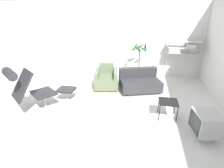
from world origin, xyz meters
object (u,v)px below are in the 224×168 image
object	(u,v)px
lounge_chair	(26,86)
ottoman	(67,92)
crt_television	(206,124)
shelf_unit	(183,49)
armchair_red	(106,79)
couch_low	(140,83)
potted_plant	(139,64)
side_table	(168,103)

from	to	relation	value
lounge_chair	ottoman	bearing A→B (deg)	90.00
crt_television	shelf_unit	size ratio (longest dim) A/B	0.32
lounge_chair	armchair_red	distance (m)	2.50
couch_low	crt_television	distance (m)	2.52
ottoman	potted_plant	size ratio (longest dim) A/B	0.32
armchair_red	potted_plant	world-z (taller)	potted_plant
lounge_chair	shelf_unit	xyz separation A→B (m)	(4.01, 3.28, 0.42)
ottoman	couch_low	size ratio (longest dim) A/B	0.33
side_table	shelf_unit	xyz separation A→B (m)	(0.69, 2.86, 0.77)
shelf_unit	side_table	bearing A→B (deg)	-103.60
lounge_chair	armchair_red	size ratio (longest dim) A/B	1.18
lounge_chair	side_table	world-z (taller)	lounge_chair
couch_low	side_table	size ratio (longest dim) A/B	3.34
ottoman	crt_television	size ratio (longest dim) A/B	0.78
crt_television	potted_plant	size ratio (longest dim) A/B	0.41
ottoman	shelf_unit	distance (m)	4.31
lounge_chair	shelf_unit	distance (m)	5.20
potted_plant	couch_low	bearing A→B (deg)	-85.48
lounge_chair	couch_low	size ratio (longest dim) A/B	0.83
ottoman	side_table	bearing A→B (deg)	-7.85
couch_low	shelf_unit	xyz separation A→B (m)	(1.42, 1.36, 0.90)
armchair_red	shelf_unit	world-z (taller)	shelf_unit
couch_low	potted_plant	world-z (taller)	potted_plant
shelf_unit	armchair_red	bearing A→B (deg)	-152.15
lounge_chair	shelf_unit	bearing A→B (deg)	76.72
armchair_red	potted_plant	xyz separation A→B (m)	(1.02, 0.99, 0.29)
lounge_chair	ottoman	size ratio (longest dim) A/B	2.54
lounge_chair	ottoman	distance (m)	1.10
lounge_chair	ottoman	xyz separation A→B (m)	(0.61, 0.79, -0.46)
couch_low	crt_television	bearing A→B (deg)	104.74
couch_low	ottoman	bearing A→B (deg)	11.07
lounge_chair	crt_television	size ratio (longest dim) A/B	1.98
crt_television	shelf_unit	bearing A→B (deg)	-9.53
ottoman	couch_low	distance (m)	2.29
side_table	crt_television	world-z (taller)	crt_television
potted_plant	shelf_unit	size ratio (longest dim) A/B	0.79
side_table	shelf_unit	bearing A→B (deg)	76.40
couch_low	potted_plant	bearing A→B (deg)	-104.04
lounge_chair	potted_plant	size ratio (longest dim) A/B	0.81
side_table	crt_television	xyz separation A→B (m)	(0.66, -0.61, -0.08)
lounge_chair	armchair_red	xyz separation A→B (m)	(1.50, 1.95, -0.44)
crt_television	potted_plant	distance (m)	3.47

